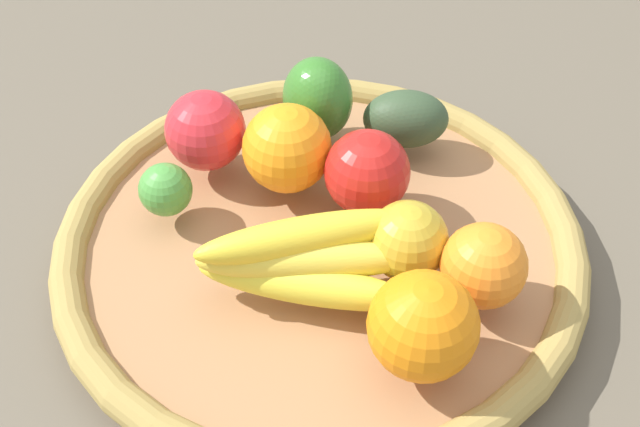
{
  "coord_description": "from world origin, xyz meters",
  "views": [
    {
      "loc": [
        -0.18,
        0.47,
        0.56
      ],
      "look_at": [
        0.0,
        0.0,
        0.06
      ],
      "focal_mm": 45.77,
      "sensor_mm": 36.0,
      "label": 1
    }
  ],
  "objects_px": {
    "apple_1": "(367,172)",
    "banana_bunch": "(306,260)",
    "avocado": "(406,119)",
    "orange_1": "(423,326)",
    "apple_0": "(408,241)",
    "lime_0": "(165,190)",
    "orange_2": "(484,266)",
    "bell_pepper": "(318,98)",
    "apple_2": "(205,130)",
    "orange_0": "(287,148)"
  },
  "relations": [
    {
      "from": "orange_1",
      "to": "orange_2",
      "type": "xyz_separation_m",
      "value": [
        -0.03,
        -0.08,
        -0.01
      ]
    },
    {
      "from": "banana_bunch",
      "to": "avocado",
      "type": "bearing_deg",
      "value": -95.88
    },
    {
      "from": "apple_1",
      "to": "apple_2",
      "type": "bearing_deg",
      "value": -0.61
    },
    {
      "from": "lime_0",
      "to": "apple_0",
      "type": "bearing_deg",
      "value": -177.89
    },
    {
      "from": "apple_1",
      "to": "orange_0",
      "type": "bearing_deg",
      "value": -1.52
    },
    {
      "from": "lime_0",
      "to": "orange_0",
      "type": "bearing_deg",
      "value": -140.27
    },
    {
      "from": "apple_1",
      "to": "banana_bunch",
      "type": "height_order",
      "value": "apple_1"
    },
    {
      "from": "apple_0",
      "to": "apple_2",
      "type": "height_order",
      "value": "apple_2"
    },
    {
      "from": "apple_2",
      "to": "apple_1",
      "type": "bearing_deg",
      "value": 179.39
    },
    {
      "from": "orange_0",
      "to": "orange_2",
      "type": "distance_m",
      "value": 0.21
    },
    {
      "from": "apple_1",
      "to": "apple_2",
      "type": "xyz_separation_m",
      "value": [
        0.16,
        -0.0,
        -0.0
      ]
    },
    {
      "from": "bell_pepper",
      "to": "avocado",
      "type": "xyz_separation_m",
      "value": [
        -0.08,
        -0.02,
        -0.01
      ]
    },
    {
      "from": "bell_pepper",
      "to": "apple_2",
      "type": "height_order",
      "value": "bell_pepper"
    },
    {
      "from": "banana_bunch",
      "to": "lime_0",
      "type": "distance_m",
      "value": 0.16
    },
    {
      "from": "apple_0",
      "to": "lime_0",
      "type": "relative_size",
      "value": 1.4
    },
    {
      "from": "banana_bunch",
      "to": "orange_0",
      "type": "bearing_deg",
      "value": -60.68
    },
    {
      "from": "banana_bunch",
      "to": "orange_2",
      "type": "distance_m",
      "value": 0.14
    },
    {
      "from": "apple_2",
      "to": "orange_1",
      "type": "bearing_deg",
      "value": 149.41
    },
    {
      "from": "apple_1",
      "to": "avocado",
      "type": "xyz_separation_m",
      "value": [
        -0.01,
        -0.1,
        -0.01
      ]
    },
    {
      "from": "orange_0",
      "to": "apple_2",
      "type": "height_order",
      "value": "orange_0"
    },
    {
      "from": "apple_1",
      "to": "bell_pepper",
      "type": "relative_size",
      "value": 0.92
    },
    {
      "from": "orange_2",
      "to": "banana_bunch",
      "type": "bearing_deg",
      "value": 17.37
    },
    {
      "from": "bell_pepper",
      "to": "orange_0",
      "type": "distance_m",
      "value": 0.08
    },
    {
      "from": "apple_1",
      "to": "apple_2",
      "type": "relative_size",
      "value": 1.01
    },
    {
      "from": "orange_1",
      "to": "avocado",
      "type": "distance_m",
      "value": 0.26
    },
    {
      "from": "avocado",
      "to": "lime_0",
      "type": "distance_m",
      "value": 0.24
    },
    {
      "from": "apple_2",
      "to": "orange_0",
      "type": "bearing_deg",
      "value": -179.75
    },
    {
      "from": "orange_1",
      "to": "bell_pepper",
      "type": "bearing_deg",
      "value": -53.21
    },
    {
      "from": "apple_1",
      "to": "banana_bunch",
      "type": "distance_m",
      "value": 0.11
    },
    {
      "from": "apple_2",
      "to": "lime_0",
      "type": "relative_size",
      "value": 1.58
    },
    {
      "from": "apple_2",
      "to": "bell_pepper",
      "type": "bearing_deg",
      "value": -136.41
    },
    {
      "from": "lime_0",
      "to": "avocado",
      "type": "bearing_deg",
      "value": -135.69
    },
    {
      "from": "avocado",
      "to": "apple_0",
      "type": "distance_m",
      "value": 0.17
    },
    {
      "from": "orange_2",
      "to": "avocado",
      "type": "height_order",
      "value": "orange_2"
    },
    {
      "from": "avocado",
      "to": "apple_0",
      "type": "height_order",
      "value": "apple_0"
    },
    {
      "from": "bell_pepper",
      "to": "lime_0",
      "type": "xyz_separation_m",
      "value": [
        0.09,
        0.15,
        -0.02
      ]
    },
    {
      "from": "orange_2",
      "to": "avocado",
      "type": "xyz_separation_m",
      "value": [
        0.11,
        -0.17,
        -0.01
      ]
    },
    {
      "from": "banana_bunch",
      "to": "lime_0",
      "type": "bearing_deg",
      "value": -14.78
    },
    {
      "from": "orange_2",
      "to": "apple_2",
      "type": "distance_m",
      "value": 0.29
    },
    {
      "from": "apple_0",
      "to": "orange_2",
      "type": "bearing_deg",
      "value": 174.89
    },
    {
      "from": "orange_1",
      "to": "apple_0",
      "type": "bearing_deg",
      "value": -66.88
    },
    {
      "from": "avocado",
      "to": "lime_0",
      "type": "bearing_deg",
      "value": 44.31
    },
    {
      "from": "orange_0",
      "to": "orange_2",
      "type": "height_order",
      "value": "orange_0"
    },
    {
      "from": "lime_0",
      "to": "apple_2",
      "type": "bearing_deg",
      "value": -93.79
    },
    {
      "from": "bell_pepper",
      "to": "orange_2",
      "type": "height_order",
      "value": "bell_pepper"
    },
    {
      "from": "apple_1",
      "to": "orange_2",
      "type": "xyz_separation_m",
      "value": [
        -0.12,
        0.07,
        -0.0
      ]
    },
    {
      "from": "orange_0",
      "to": "lime_0",
      "type": "distance_m",
      "value": 0.11
    },
    {
      "from": "banana_bunch",
      "to": "orange_2",
      "type": "bearing_deg",
      "value": -162.63
    },
    {
      "from": "apple_1",
      "to": "lime_0",
      "type": "bearing_deg",
      "value": 23.21
    },
    {
      "from": "apple_1",
      "to": "apple_0",
      "type": "distance_m",
      "value": 0.08
    }
  ]
}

